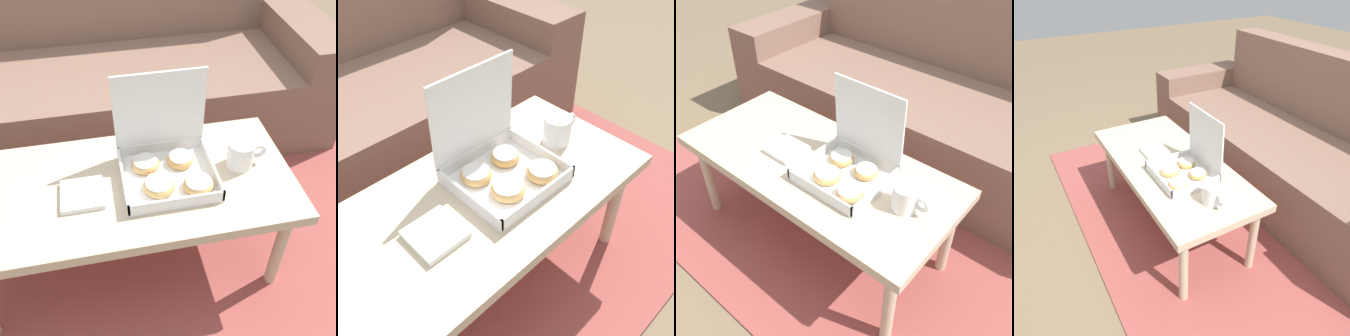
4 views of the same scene
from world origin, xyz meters
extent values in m
plane|color=#756047|center=(0.00, 0.00, 0.00)|extent=(12.00, 12.00, 0.00)
cube|color=#994742|center=(0.00, 0.30, 0.01)|extent=(2.43, 1.87, 0.01)
cube|color=#7A5B4C|center=(0.00, 0.67, 0.21)|extent=(1.83, 0.64, 0.42)
cube|color=#7A5B4C|center=(1.03, 0.77, 0.29)|extent=(0.24, 0.84, 0.58)
cube|color=#C6B293|center=(0.00, -0.12, 0.43)|extent=(1.15, 0.53, 0.04)
cylinder|color=#C6B293|center=(0.52, -0.32, 0.20)|extent=(0.04, 0.04, 0.41)
cylinder|color=#C6B293|center=(0.52, 0.09, 0.20)|extent=(0.04, 0.04, 0.41)
cube|color=white|center=(0.15, -0.12, 0.45)|extent=(0.31, 0.28, 0.01)
cube|color=white|center=(0.15, -0.26, 0.48)|extent=(0.31, 0.01, 0.04)
cube|color=white|center=(0.15, 0.01, 0.48)|extent=(0.31, 0.01, 0.04)
cube|color=white|center=(0.00, -0.12, 0.48)|extent=(0.01, 0.28, 0.04)
cube|color=white|center=(0.30, -0.12, 0.48)|extent=(0.01, 0.28, 0.04)
cube|color=white|center=(0.15, 0.02, 0.64)|extent=(0.31, 0.02, 0.28)
torus|color=tan|center=(0.21, -0.06, 0.47)|extent=(0.09, 0.09, 0.03)
cylinder|color=white|center=(0.21, -0.06, 0.48)|extent=(0.08, 0.08, 0.01)
torus|color=tan|center=(0.11, -0.17, 0.47)|extent=(0.11, 0.11, 0.03)
cylinder|color=white|center=(0.11, -0.17, 0.48)|extent=(0.09, 0.09, 0.02)
torus|color=tan|center=(0.24, -0.19, 0.47)|extent=(0.10, 0.10, 0.03)
cylinder|color=white|center=(0.24, -0.19, 0.48)|extent=(0.08, 0.08, 0.02)
torus|color=tan|center=(0.08, -0.06, 0.47)|extent=(0.10, 0.10, 0.03)
cylinder|color=white|center=(0.08, -0.06, 0.48)|extent=(0.08, 0.08, 0.01)
cylinder|color=white|center=(0.41, -0.10, 0.50)|extent=(0.09, 0.09, 0.10)
torus|color=white|center=(0.47, -0.10, 0.50)|extent=(0.06, 0.02, 0.06)
cube|color=white|center=(-0.14, -0.15, 0.46)|extent=(0.14, 0.14, 0.02)
camera|label=1|loc=(-0.04, -1.04, 1.39)|focal=42.00mm
camera|label=2|loc=(-0.46, -0.74, 1.29)|focal=42.00mm
camera|label=3|loc=(0.87, -0.97, 1.42)|focal=42.00mm
camera|label=4|loc=(1.39, -0.81, 1.43)|focal=35.00mm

